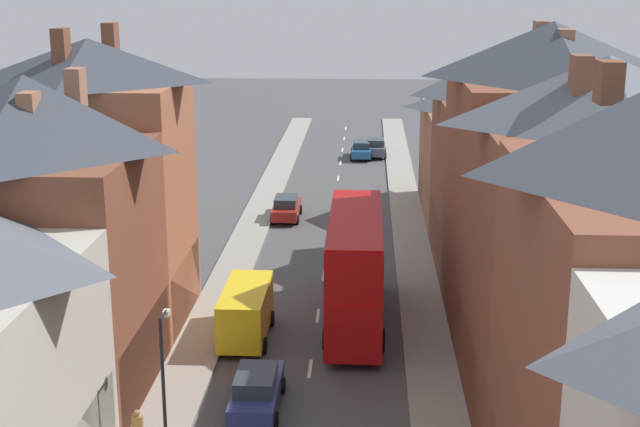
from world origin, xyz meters
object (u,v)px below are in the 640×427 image
car_mid_black (376,148)px  car_far_grey (256,390)px  double_decker_bus_lead (355,268)px  car_near_silver (361,149)px  street_lamp (164,381)px  car_parked_left_a (286,208)px  delivery_van (246,311)px

car_mid_black → car_far_grey: 49.01m
double_decker_bus_lead → car_mid_black: bearing=88.1°
double_decker_bus_lead → car_near_silver: 39.27m
double_decker_bus_lead → car_mid_black: 40.04m
car_mid_black → car_near_silver: bearing=-149.9°
street_lamp → car_parked_left_a: bearing=87.9°
double_decker_bus_lead → car_near_silver: double_decker_bus_lead is taller
double_decker_bus_lead → car_parked_left_a: 19.14m
double_decker_bus_lead → car_far_grey: double_decker_bus_lead is taller
car_mid_black → double_decker_bus_lead: bearing=-91.9°
delivery_van → car_far_grey: bearing=-79.2°
car_near_silver → street_lamp: size_ratio=0.79×
car_far_grey → delivery_van: delivery_van is taller
car_far_grey → street_lamp: size_ratio=0.82×
car_mid_black → delivery_van: bearing=-98.4°
double_decker_bus_lead → car_parked_left_a: size_ratio=2.52×
car_mid_black → street_lamp: street_lamp is taller
car_parked_left_a → delivery_van: (0.00, -20.38, 0.53)m
car_mid_black → delivery_van: 42.41m
car_parked_left_a → delivery_van: 20.39m
car_mid_black → car_far_grey: (-4.90, -48.76, -0.01)m
double_decker_bus_lead → car_parked_left_a: bearing=104.9°
car_near_silver → delivery_van: 41.49m
double_decker_bus_lead → delivery_van: double_decker_bus_lead is taller
car_parked_left_a → car_far_grey: bearing=-87.3°
car_parked_left_a → double_decker_bus_lead: bearing=-75.1°
double_decker_bus_lead → street_lamp: street_lamp is taller
car_far_grey → delivery_van: bearing=100.8°
car_near_silver → car_parked_left_a: size_ratio=1.01×
double_decker_bus_lead → car_mid_black: (1.31, 39.97, -1.99)m
delivery_van → car_parked_left_a: bearing=90.0°
car_far_grey → street_lamp: 5.57m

